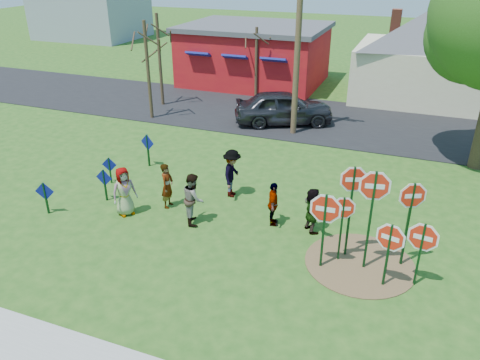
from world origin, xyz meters
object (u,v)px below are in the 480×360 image
Objects in this scene: stop_sign_b at (353,189)px; utility_pole at (298,35)px; stop_sign_a at (325,215)px; stop_sign_d at (411,204)px; person_a at (124,191)px; person_b at (167,186)px; suv at (284,107)px; stop_sign_c at (373,198)px.

stop_sign_b is 10.87m from utility_pole.
stop_sign_b is 0.34× the size of utility_pole.
stop_sign_d reaches higher than stop_sign_a.
person_a is (-6.98, 0.56, -0.84)m from stop_sign_a.
stop_sign_d is 8.16m from person_b.
utility_pole is (2.20, 8.92, 3.99)m from person_b.
person_b is (1.11, 1.01, -0.05)m from person_a.
stop_sign_b reaches higher than person_b.
stop_sign_b reaches higher than suv.
stop_sign_d reaches higher than suv.
person_a is at bearing 142.99° from suv.
stop_sign_c is 12.75m from suv.
utility_pole is at bearing -168.64° from suv.
stop_sign_d is 0.55× the size of suv.
utility_pole reaches higher than person_a.
stop_sign_b is 1.85× the size of person_b.
stop_sign_c is (1.18, 0.39, 0.56)m from stop_sign_a.
stop_sign_c is at bearing -176.63° from stop_sign_d.
stop_sign_a is at bearing 178.42° from stop_sign_d.
stop_sign_a is 1.43× the size of person_a.
stop_sign_a is at bearing -145.24° from stop_sign_b.
person_b is at bearing 152.84° from stop_sign_b.
stop_sign_a is 2.38m from stop_sign_d.
stop_sign_b is at bearing 158.96° from stop_sign_d.
suv is 0.56× the size of utility_pole.
suv is at bearing -11.15° from person_b.
stop_sign_b is at bearing 133.57° from stop_sign_c.
suv is at bearing 94.72° from stop_sign_b.
stop_sign_b is at bearing -179.48° from suv.
person_a is at bearing 167.46° from stop_sign_c.
utility_pole is (-3.68, 10.49, 3.10)m from stop_sign_a.
person_b is (-8.05, 0.65, -1.21)m from stop_sign_d.
utility_pole is at bearing 93.20° from stop_sign_b.
stop_sign_b is at bearing -66.27° from utility_pole.
stop_sign_a is 0.49× the size of suv.
suv reaches higher than person_b.
stop_sign_d is 9.24m from person_a.
utility_pole reaches higher than stop_sign_b.
person_a is (-8.16, 0.17, -1.40)m from stop_sign_c.
stop_sign_d is 11.56m from utility_pole.
stop_sign_b is 6.64m from person_b.
stop_sign_d is 12.76m from suv.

